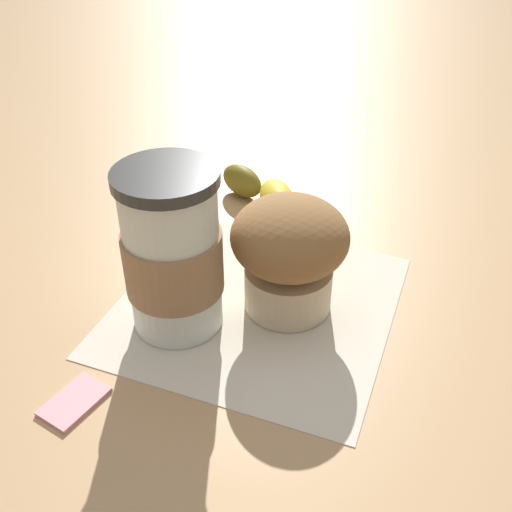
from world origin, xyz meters
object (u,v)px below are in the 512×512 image
at_px(banana, 274,213).
at_px(sugar_packet, 74,400).
at_px(muffin, 289,251).
at_px(coffee_cup, 173,254).

height_order(banana, sugar_packet, banana).
bearing_deg(muffin, coffee_cup, 133.30).
distance_m(coffee_cup, sugar_packet, 0.14).
height_order(muffin, sugar_packet, muffin).
xyz_separation_m(banana, sugar_packet, (-0.29, 0.01, -0.02)).
bearing_deg(banana, sugar_packet, 178.44).
bearing_deg(coffee_cup, banana, 0.85).
relative_size(banana, sugar_packet, 3.40).
distance_m(muffin, sugar_packet, 0.21).
relative_size(coffee_cup, banana, 0.87).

